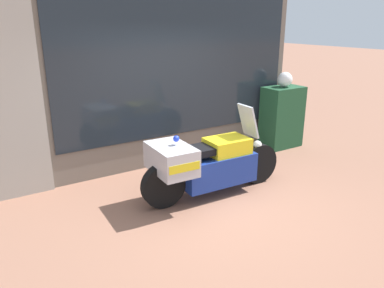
{
  "coord_description": "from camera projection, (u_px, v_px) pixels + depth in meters",
  "views": [
    {
      "loc": [
        -2.96,
        -3.98,
        2.56
      ],
      "look_at": [
        0.05,
        0.78,
        0.68
      ],
      "focal_mm": 35.0,
      "sensor_mm": 36.0,
      "label": 1
    }
  ],
  "objects": [
    {
      "name": "utility_cabinet",
      "position": [
        282.0,
        117.0,
        7.78
      ],
      "size": [
        0.81,
        0.51,
        1.26
      ],
      "primitive_type": "cube",
      "color": "#1E4C2D",
      "rests_on": "ground"
    },
    {
      "name": "paramedic_motorcycle",
      "position": [
        205.0,
        163.0,
        5.55
      ],
      "size": [
        2.37,
        0.81,
        1.33
      ],
      "rotation": [
        0.0,
        0.0,
        -0.04
      ],
      "color": "black",
      "rests_on": "ground"
    },
    {
      "name": "shop_building",
      "position": [
        128.0,
        48.0,
        6.21
      ],
      "size": [
        5.94,
        0.55,
        4.19
      ],
      "color": "#6B6056",
      "rests_on": "ground"
    },
    {
      "name": "ground_plane",
      "position": [
        217.0,
        203.0,
        5.5
      ],
      "size": [
        60.0,
        60.0,
        0.0
      ],
      "primitive_type": "plane",
      "color": "#8E604C"
    },
    {
      "name": "white_helmet",
      "position": [
        285.0,
        80.0,
        7.53
      ],
      "size": [
        0.3,
        0.3,
        0.3
      ],
      "primitive_type": "sphere",
      "color": "white",
      "rests_on": "utility_cabinet"
    },
    {
      "name": "window_display",
      "position": [
        175.0,
        134.0,
        7.21
      ],
      "size": [
        4.43,
        0.3,
        1.92
      ],
      "color": "slate",
      "rests_on": "ground"
    }
  ]
}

